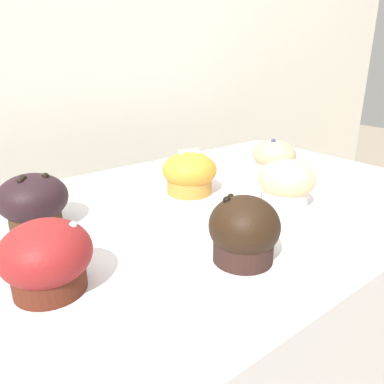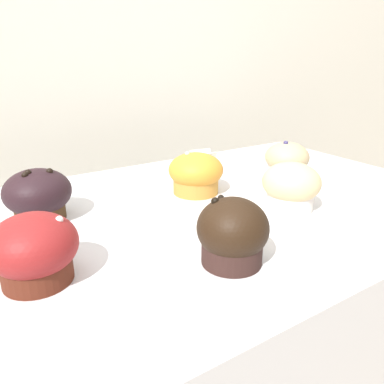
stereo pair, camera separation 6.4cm
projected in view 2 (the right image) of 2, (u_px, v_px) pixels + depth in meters
The scene contains 8 objects.
wall_back at pixel (101, 146), 1.18m from camera, with size 3.20×0.10×1.80m, color beige.
muffin_front_center at pixel (34, 250), 0.45m from camera, with size 0.11×0.11×0.09m.
muffin_back_left at pixel (291, 187), 0.67m from camera, with size 0.10×0.10×0.09m.
muffin_back_right at pixel (287, 161), 0.84m from camera, with size 0.10×0.10×0.09m.
muffin_front_left at pixel (196, 174), 0.75m from camera, with size 0.11×0.11×0.09m.
muffin_front_right at pixel (232, 233), 0.50m from camera, with size 0.10×0.10×0.09m.
muffin_back_center at pixel (38, 195), 0.63m from camera, with size 0.11×0.11×0.09m.
price_card at pixel (203, 163), 0.85m from camera, with size 0.06×0.05×0.06m.
Camera 2 is at (-0.38, -0.53, 1.17)m, focal length 35.00 mm.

